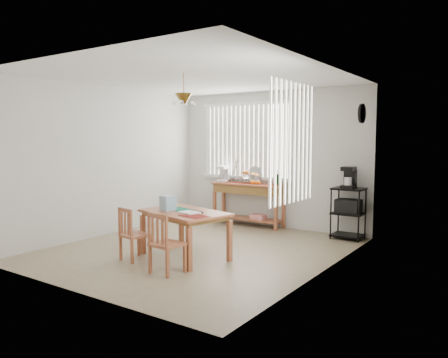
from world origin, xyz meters
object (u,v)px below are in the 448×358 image
Objects in this scene: sideboard at (249,194)px; dining_table at (185,217)px; cart_items at (349,178)px; chair_left at (133,234)px; wire_cart at (348,208)px; chair_right at (165,244)px.

dining_table is at bearing -79.91° from sideboard.
cart_items is 3.68m from chair_left.
wire_cart is 0.51m from cart_items.
sideboard is 3.02m from chair_left.
cart_items reaches higher than sideboard.
sideboard is at bearing 102.68° from chair_right.
chair_right is (-1.26, -3.19, -0.14)m from wire_cart.
sideboard is at bearing 100.09° from dining_table.
chair_right is at bearing -77.32° from sideboard.
cart_items reaches higher than chair_right.
wire_cart reaches higher than chair_left.
sideboard reaches higher than dining_table.
chair_left is (-2.04, -3.00, -0.67)m from cart_items.
sideboard is 1.98m from wire_cart.
sideboard is 1.89× the size of chair_right.
chair_right is (0.72, -3.21, -0.24)m from sideboard.
chair_left is 0.80m from chair_right.
cart_items is 3.50m from chair_right.
chair_right reaches higher than chair_left.
sideboard is 1.98× the size of chair_left.
chair_left is at bearing -133.68° from dining_table.
sideboard is 4.10× the size of cart_items.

